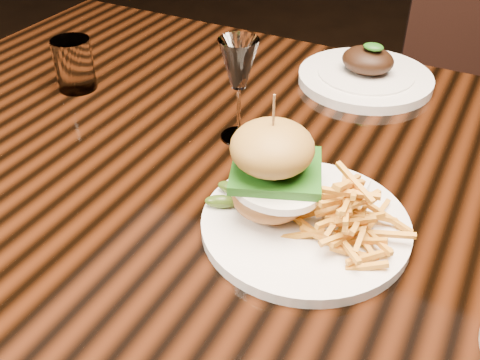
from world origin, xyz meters
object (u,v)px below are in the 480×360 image
at_px(dining_table, 317,217).
at_px(far_dish, 366,75).
at_px(burger_plate, 306,198).
at_px(wine_glass, 239,68).

bearing_deg(dining_table, far_dish, 96.23).
xyz_separation_m(dining_table, burger_plate, (0.02, -0.12, 0.13)).
relative_size(dining_table, burger_plate, 6.03).
height_order(wine_glass, far_dish, wine_glass).
bearing_deg(wine_glass, burger_plate, -41.76).
xyz_separation_m(dining_table, far_dish, (-0.03, 0.32, 0.09)).
bearing_deg(far_dish, dining_table, -83.77).
bearing_deg(burger_plate, wine_glass, 129.17).
relative_size(dining_table, far_dish, 6.46).
height_order(dining_table, burger_plate, burger_plate).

